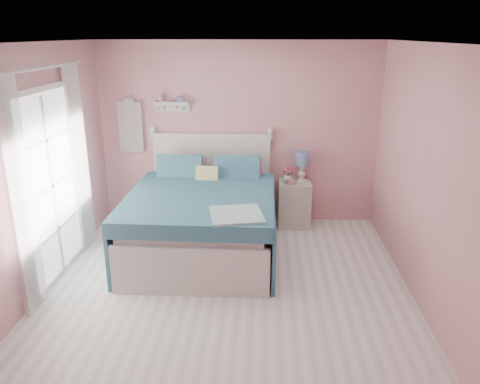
# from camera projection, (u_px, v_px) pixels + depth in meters

# --- Properties ---
(floor) EXTENTS (4.50, 4.50, 0.00)m
(floor) POSITION_uv_depth(u_px,v_px,m) (226.00, 295.00, 5.04)
(floor) COLOR silver
(floor) RESTS_ON ground
(room_shell) EXTENTS (4.50, 4.50, 4.50)m
(room_shell) POSITION_uv_depth(u_px,v_px,m) (225.00, 153.00, 4.53)
(room_shell) COLOR #D5878A
(room_shell) RESTS_ON floor
(bed) EXTENTS (1.81, 2.28, 1.32)m
(bed) POSITION_uv_depth(u_px,v_px,m) (203.00, 219.00, 5.97)
(bed) COLOR silver
(bed) RESTS_ON floor
(nightstand) EXTENTS (0.46, 0.45, 0.66)m
(nightstand) POSITION_uv_depth(u_px,v_px,m) (294.00, 204.00, 6.78)
(nightstand) COLOR beige
(nightstand) RESTS_ON floor
(table_lamp) EXTENTS (0.21, 0.21, 0.43)m
(table_lamp) POSITION_uv_depth(u_px,v_px,m) (302.00, 161.00, 6.65)
(table_lamp) COLOR white
(table_lamp) RESTS_ON nightstand
(vase) EXTENTS (0.16, 0.16, 0.15)m
(vase) POSITION_uv_depth(u_px,v_px,m) (288.00, 177.00, 6.64)
(vase) COLOR silver
(vase) RESTS_ON nightstand
(teacup) EXTENTS (0.11, 0.11, 0.08)m
(teacup) POSITION_uv_depth(u_px,v_px,m) (291.00, 181.00, 6.57)
(teacup) COLOR pink
(teacup) RESTS_ON nightstand
(roses) EXTENTS (0.14, 0.11, 0.12)m
(roses) POSITION_uv_depth(u_px,v_px,m) (288.00, 170.00, 6.60)
(roses) COLOR #CB457C
(roses) RESTS_ON vase
(wall_shelf) EXTENTS (0.50, 0.15, 0.25)m
(wall_shelf) POSITION_uv_depth(u_px,v_px,m) (172.00, 104.00, 6.60)
(wall_shelf) COLOR silver
(wall_shelf) RESTS_ON room_shell
(hanging_dress) EXTENTS (0.34, 0.03, 0.72)m
(hanging_dress) POSITION_uv_depth(u_px,v_px,m) (131.00, 127.00, 6.73)
(hanging_dress) COLOR white
(hanging_dress) RESTS_ON room_shell
(french_door) EXTENTS (0.04, 1.32, 2.16)m
(french_door) POSITION_uv_depth(u_px,v_px,m) (51.00, 186.00, 5.17)
(french_door) COLOR silver
(french_door) RESTS_ON floor
(curtain_near) EXTENTS (0.04, 0.40, 2.32)m
(curtain_near) POSITION_uv_depth(u_px,v_px,m) (21.00, 200.00, 4.43)
(curtain_near) COLOR white
(curtain_near) RESTS_ON floor
(curtain_far) EXTENTS (0.04, 0.40, 2.32)m
(curtain_far) POSITION_uv_depth(u_px,v_px,m) (80.00, 160.00, 5.84)
(curtain_far) COLOR white
(curtain_far) RESTS_ON floor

